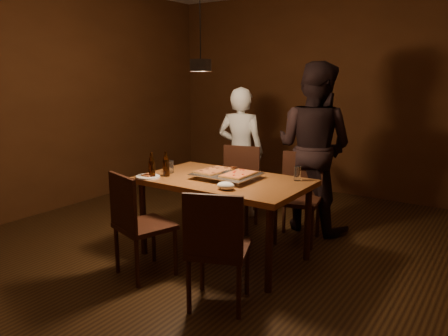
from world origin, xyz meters
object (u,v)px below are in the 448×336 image
Objects in this scene: chair_near_right at (216,240)px; diner_white at (241,152)px; chair_near_left at (135,216)px; chair_far_right at (300,188)px; pizza_tray at (227,176)px; beer_bottle_a at (152,165)px; plate_slice at (148,176)px; diner_dark at (313,148)px; chair_far_left at (239,179)px; pendant_lamp at (201,64)px; beer_bottle_b at (166,164)px; dining_table at (224,187)px.

diner_white reaches higher than chair_near_right.
chair_far_right is at bearing 81.14° from chair_near_left.
beer_bottle_a reaches higher than pizza_tray.
chair_near_left reaches higher than plate_slice.
pizza_tray is 1.23m from diner_dark.
chair_far_left is at bearing 95.45° from chair_near_right.
diner_dark is at bearing 58.08° from plate_slice.
pizza_tray is 1.02m from pendant_lamp.
chair_far_right is 1.03m from diner_white.
beer_bottle_b is (-0.88, -1.04, 0.33)m from chair_far_right.
beer_bottle_a reaches higher than plate_slice.
beer_bottle_a is (-0.94, -1.16, 0.33)m from chair_far_right.
pizza_tray is at bearing 30.67° from plate_slice.
chair_far_left is 0.28× the size of diner_dark.
beer_bottle_b is (-0.98, 0.59, 0.33)m from chair_near_right.
diner_dark is at bearing 167.60° from diner_white.
pendant_lamp is (-0.47, -1.03, 1.22)m from chair_far_right.
plate_slice is (-0.11, -0.14, -0.11)m from beer_bottle_b.
pendant_lamp is at bearing 78.10° from diner_dark.
diner_white is (0.01, 1.51, -0.10)m from beer_bottle_a.
diner_white reaches higher than beer_bottle_a.
chair_near_left is 0.34× the size of diner_white.
beer_bottle_a is (-0.58, -0.36, 0.09)m from pizza_tray.
pizza_tray is at bearing 64.00° from pendant_lamp.
chair_far_left reaches higher than pizza_tray.
diner_dark is (-0.13, 2.00, 0.37)m from chair_near_right.
chair_far_right reaches higher than pizza_tray.
diner_white is at bearing 92.34° from beer_bottle_b.
pizza_tray is 2.37× the size of beer_bottle_a.
dining_table is 0.95m from chair_near_right.
chair_near_right is 0.30× the size of diner_dark.
chair_far_left is at bearing 105.97° from diner_white.
chair_far_left is at bearing -10.51° from chair_far_right.
chair_far_left is 1.55m from chair_near_left.
diner_white reaches higher than dining_table.
diner_dark is at bearing 86.11° from chair_near_left.
beer_bottle_b reaches higher than chair_near_right.
diner_dark is (0.34, 1.17, 0.13)m from pizza_tray.
chair_far_right is 1.67m from pendant_lamp.
diner_white reaches higher than chair_far_left.
diner_white is at bearing 115.37° from dining_table.
chair_far_left is at bearing 79.08° from beer_bottle_a.
chair_near_right is at bearing 104.31° from diner_white.
pizza_tray is at bearing 102.98° from diner_white.
diner_dark is at bearing 71.86° from chair_near_right.
diner_dark is 1.70m from pendant_lamp.
chair_far_left and chair_far_right have the same top height.
chair_near_right is at bearing -31.11° from beer_bottle_b.
chair_near_right is 2.48× the size of plate_slice.
diner_white is 0.92m from diner_dark.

